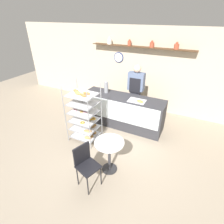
{
  "coord_description": "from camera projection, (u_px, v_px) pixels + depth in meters",
  "views": [
    {
      "loc": [
        1.74,
        -3.12,
        2.99
      ],
      "look_at": [
        0.0,
        0.37,
        0.79
      ],
      "focal_mm": 28.0,
      "sensor_mm": 36.0,
      "label": 1
    }
  ],
  "objects": [
    {
      "name": "pastry_rack",
      "position": [
        84.0,
        116.0,
        4.45
      ],
      "size": [
        0.73,
        0.61,
        1.56
      ],
      "color": "gray",
      "rests_on": "ground_plane"
    },
    {
      "name": "person_worker",
      "position": [
        136.0,
        91.0,
        5.28
      ],
      "size": [
        0.48,
        0.23,
        1.75
      ],
      "color": "#282833",
      "rests_on": "ground_plane"
    },
    {
      "name": "donut_tray_counter",
      "position": [
        137.0,
        101.0,
        4.7
      ],
      "size": [
        0.46,
        0.33,
        0.05
      ],
      "color": "silver",
      "rests_on": "display_counter"
    },
    {
      "name": "cafe_table",
      "position": [
        109.0,
        150.0,
        3.57
      ],
      "size": [
        0.6,
        0.6,
        0.76
      ],
      "color": "#262628",
      "rests_on": "ground_plane"
    },
    {
      "name": "back_wall",
      "position": [
        140.0,
        69.0,
        5.84
      ],
      "size": [
        10.0,
        0.3,
        2.7
      ],
      "color": "beige",
      "rests_on": "ground_plane"
    },
    {
      "name": "display_counter",
      "position": [
        122.0,
        111.0,
        5.18
      ],
      "size": [
        2.4,
        0.7,
        0.92
      ],
      "color": "#333338",
      "rests_on": "ground_plane"
    },
    {
      "name": "coffee_carafe",
      "position": [
        106.0,
        87.0,
        5.16
      ],
      "size": [
        0.13,
        0.13,
        0.35
      ],
      "color": "gray",
      "rests_on": "display_counter"
    },
    {
      "name": "ground_plane",
      "position": [
        106.0,
        144.0,
        4.58
      ],
      "size": [
        14.0,
        14.0,
        0.0
      ],
      "primitive_type": "plane",
      "color": "gray"
    },
    {
      "name": "cafe_chair",
      "position": [
        85.0,
        162.0,
        3.29
      ],
      "size": [
        0.48,
        0.48,
        0.9
      ],
      "rotation": [
        0.0,
        0.0,
        7.53
      ],
      "color": "black",
      "rests_on": "ground_plane"
    }
  ]
}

